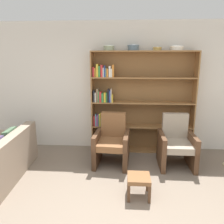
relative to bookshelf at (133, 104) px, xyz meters
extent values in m
cube|color=silver|center=(-0.20, 0.17, 0.34)|extent=(12.00, 0.06, 2.75)
cube|color=olive|center=(-0.87, -0.02, 0.03)|extent=(0.02, 0.30, 2.14)
cube|color=olive|center=(1.26, -0.02, 0.03)|extent=(0.02, 0.30, 2.14)
cube|color=olive|center=(0.20, -0.02, 1.09)|extent=(2.11, 0.30, 0.03)
cube|color=olive|center=(0.20, -0.02, -1.02)|extent=(2.11, 0.30, 0.03)
cube|color=brown|center=(0.20, 0.12, 0.03)|extent=(2.11, 0.01, 2.14)
cube|color=#4C756B|center=(-0.82, -0.09, -0.87)|extent=(0.03, 0.13, 0.28)
cube|color=#994C99|center=(-0.78, -0.08, -0.92)|extent=(0.04, 0.14, 0.18)
cube|color=#4C756B|center=(-0.74, -0.09, -0.89)|extent=(0.02, 0.12, 0.24)
cube|color=gold|center=(-0.71, -0.09, -0.90)|extent=(0.03, 0.13, 0.23)
cube|color=#334CB2|center=(-0.67, -0.06, -0.90)|extent=(0.04, 0.19, 0.22)
cube|color=#994C99|center=(-0.63, -0.06, -0.89)|extent=(0.02, 0.19, 0.25)
cube|color=#B2A899|center=(-0.61, -0.07, -0.91)|extent=(0.02, 0.17, 0.20)
cube|color=red|center=(-0.58, -0.07, -0.93)|extent=(0.03, 0.17, 0.17)
cube|color=red|center=(-0.54, -0.07, -0.93)|extent=(0.04, 0.17, 0.16)
cube|color=#669EB2|center=(-0.50, -0.08, -0.87)|extent=(0.03, 0.14, 0.28)
cube|color=black|center=(-0.45, -0.09, -0.88)|extent=(0.04, 0.14, 0.26)
cube|color=black|center=(-0.41, -0.08, -0.92)|extent=(0.04, 0.15, 0.19)
cube|color=#388C47|center=(-0.37, -0.07, -0.91)|extent=(0.02, 0.17, 0.21)
cube|color=#388C47|center=(-0.34, -0.09, -0.91)|extent=(0.04, 0.13, 0.19)
cube|color=olive|center=(0.20, -0.02, -0.48)|extent=(2.11, 0.30, 0.02)
cube|color=red|center=(-0.83, -0.09, -0.36)|extent=(0.03, 0.14, 0.22)
cube|color=#669EB2|center=(-0.79, -0.09, -0.34)|extent=(0.02, 0.13, 0.26)
cube|color=#994C99|center=(-0.76, -0.06, -0.35)|extent=(0.03, 0.19, 0.23)
cube|color=#4C756B|center=(-0.74, -0.09, -0.34)|extent=(0.02, 0.12, 0.25)
cube|color=gold|center=(-0.70, -0.08, -0.33)|extent=(0.03, 0.15, 0.28)
cube|color=#4C756B|center=(-0.66, -0.07, -0.38)|extent=(0.04, 0.16, 0.17)
cube|color=#994C99|center=(-0.63, -0.06, -0.32)|extent=(0.03, 0.18, 0.28)
cube|color=red|center=(-0.60, -0.08, -0.34)|extent=(0.03, 0.14, 0.24)
cube|color=#4C756B|center=(-0.57, -0.08, -0.36)|extent=(0.03, 0.15, 0.21)
cube|color=#334CB2|center=(-0.53, -0.06, -0.33)|extent=(0.04, 0.19, 0.27)
cube|color=orange|center=(-0.48, -0.09, -0.35)|extent=(0.04, 0.13, 0.23)
cube|color=olive|center=(0.20, -0.02, 0.05)|extent=(2.11, 0.30, 0.02)
cube|color=black|center=(-0.82, -0.09, 0.18)|extent=(0.03, 0.13, 0.24)
cube|color=white|center=(-0.79, -0.06, 0.16)|extent=(0.02, 0.19, 0.20)
cube|color=#7F6B4C|center=(-0.75, -0.06, 0.20)|extent=(0.04, 0.18, 0.28)
cube|color=#388C47|center=(-0.72, -0.09, 0.17)|extent=(0.02, 0.13, 0.22)
cube|color=red|center=(-0.69, -0.09, 0.17)|extent=(0.04, 0.12, 0.22)
cube|color=#388C47|center=(-0.64, -0.07, 0.15)|extent=(0.04, 0.16, 0.19)
cube|color=gold|center=(-0.59, -0.06, 0.16)|extent=(0.04, 0.19, 0.20)
cube|color=#388C47|center=(-0.56, -0.08, 0.16)|extent=(0.02, 0.15, 0.20)
cube|color=black|center=(-0.52, -0.06, 0.20)|extent=(0.03, 0.19, 0.27)
cube|color=#334CB2|center=(-0.49, -0.09, 0.18)|extent=(0.02, 0.13, 0.25)
cube|color=white|center=(-0.46, -0.07, 0.20)|extent=(0.02, 0.17, 0.28)
cube|color=gold|center=(-0.44, -0.07, 0.14)|extent=(0.02, 0.16, 0.17)
cube|color=olive|center=(0.20, -0.02, 0.57)|extent=(2.11, 0.30, 0.02)
cube|color=red|center=(-0.82, -0.09, 0.68)|extent=(0.03, 0.14, 0.20)
cube|color=orange|center=(-0.79, -0.08, 0.67)|extent=(0.02, 0.14, 0.18)
cube|color=gold|center=(-0.75, -0.06, 0.71)|extent=(0.04, 0.19, 0.26)
cube|color=#388C47|center=(-0.70, -0.07, 0.69)|extent=(0.03, 0.17, 0.22)
cube|color=red|center=(-0.66, -0.06, 0.70)|extent=(0.04, 0.19, 0.24)
cube|color=white|center=(-0.62, -0.06, 0.67)|extent=(0.02, 0.19, 0.19)
cube|color=#334CB2|center=(-0.60, -0.08, 0.70)|extent=(0.02, 0.15, 0.23)
cube|color=#4C756B|center=(-0.57, -0.09, 0.67)|extent=(0.02, 0.12, 0.19)
cube|color=orange|center=(-0.54, -0.08, 0.67)|extent=(0.04, 0.14, 0.17)
cube|color=white|center=(-0.49, -0.06, 0.69)|extent=(0.04, 0.19, 0.22)
cube|color=white|center=(-0.46, -0.07, 0.67)|extent=(0.03, 0.17, 0.17)
cube|color=orange|center=(-0.42, -0.09, 0.71)|extent=(0.03, 0.13, 0.25)
cylinder|color=gray|center=(-0.51, -0.02, 1.15)|extent=(0.21, 0.21, 0.09)
torus|color=gray|center=(-0.51, -0.02, 1.19)|extent=(0.23, 0.23, 0.02)
cylinder|color=slate|center=(-0.02, -0.02, 1.16)|extent=(0.22, 0.22, 0.10)
torus|color=slate|center=(-0.02, -0.02, 1.20)|extent=(0.24, 0.24, 0.02)
cylinder|color=tan|center=(0.45, -0.02, 1.14)|extent=(0.16, 0.16, 0.06)
torus|color=tan|center=(0.45, -0.02, 1.16)|extent=(0.18, 0.18, 0.02)
cylinder|color=silver|center=(0.83, -0.02, 1.14)|extent=(0.25, 0.25, 0.08)
torus|color=silver|center=(0.83, -0.02, 1.18)|extent=(0.27, 0.27, 0.02)
cube|color=gray|center=(-2.01, -1.32, -0.45)|extent=(0.29, 1.69, 0.34)
cube|color=gray|center=(-2.38, -0.56, -0.75)|extent=(0.83, 0.17, 0.58)
cube|color=#4C6B4C|center=(-2.16, -1.08, -0.44)|extent=(0.19, 0.37, 0.37)
cube|color=brown|center=(-0.15, -1.05, -0.84)|extent=(0.07, 0.07, 0.39)
cube|color=brown|center=(-0.72, -1.01, -0.84)|extent=(0.07, 0.07, 0.39)
cube|color=brown|center=(-0.11, -0.44, -0.84)|extent=(0.07, 0.07, 0.39)
cube|color=brown|center=(-0.68, -0.40, -0.84)|extent=(0.07, 0.07, 0.39)
cube|color=brown|center=(-0.41, -0.73, -0.62)|extent=(0.52, 0.67, 0.12)
cube|color=brown|center=(-0.39, -0.45, -0.33)|extent=(0.49, 0.15, 0.51)
cube|color=brown|center=(-0.13, -0.75, -0.72)|extent=(0.13, 0.68, 0.63)
cube|color=brown|center=(-0.69, -0.71, -0.72)|extent=(0.13, 0.68, 0.63)
cube|color=brown|center=(1.09, -1.04, -0.84)|extent=(0.07, 0.07, 0.39)
cube|color=brown|center=(0.52, -1.03, -0.84)|extent=(0.07, 0.07, 0.39)
cube|color=brown|center=(1.09, -0.43, -0.84)|extent=(0.07, 0.07, 0.39)
cube|color=brown|center=(0.52, -0.42, -0.84)|extent=(0.07, 0.07, 0.39)
cube|color=tan|center=(0.80, -0.73, -0.62)|extent=(0.48, 0.64, 0.12)
cube|color=tan|center=(0.81, -0.45, -0.33)|extent=(0.48, 0.12, 0.51)
cube|color=brown|center=(1.08, -0.73, -0.72)|extent=(0.08, 0.68, 0.63)
cube|color=brown|center=(0.52, -0.73, -0.72)|extent=(0.08, 0.68, 0.63)
cube|color=brown|center=(-0.10, -1.58, -0.90)|extent=(0.04, 0.04, 0.26)
cube|color=brown|center=(0.19, -1.58, -0.90)|extent=(0.04, 0.04, 0.26)
cube|color=brown|center=(-0.10, -1.87, -0.90)|extent=(0.04, 0.04, 0.26)
cube|color=brown|center=(0.19, -1.87, -0.90)|extent=(0.04, 0.04, 0.26)
cube|color=brown|center=(0.05, -1.73, -0.74)|extent=(0.33, 0.33, 0.06)
camera|label=1|loc=(-0.15, -4.59, 0.93)|focal=35.00mm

